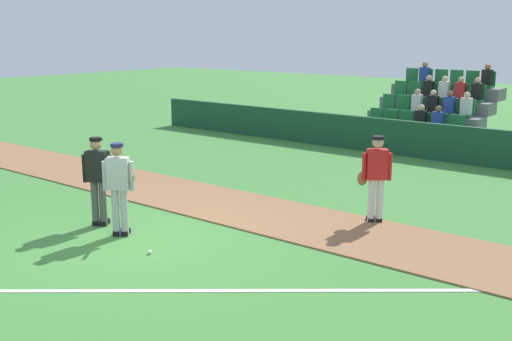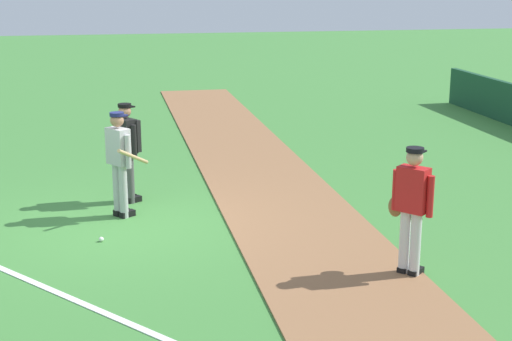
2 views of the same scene
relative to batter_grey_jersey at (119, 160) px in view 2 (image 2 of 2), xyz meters
name	(u,v)px [view 2 (image 2 of 2)]	position (x,y,z in m)	size (l,w,h in m)	color
ground_plane	(123,225)	(0.47, 0.00, -0.97)	(80.00, 80.00, 0.00)	#42843A
infield_dirt_path	(291,214)	(0.47, 2.78, -0.95)	(28.00, 2.26, 0.03)	#936642
foul_line_chalk	(88,306)	(3.47, -0.50, -0.96)	(12.00, 0.10, 0.01)	white
batter_grey_jersey	(119,160)	(0.00, 0.00, 0.00)	(0.73, 0.70, 1.76)	#B2B2B2
umpire_home_plate	(127,147)	(-0.83, 0.16, 0.03)	(0.53, 0.46, 1.76)	#4C4C4C
runner_red_jersey	(411,207)	(3.29, 3.70, -0.01)	(0.59, 0.48, 1.76)	silver
baseball	(101,239)	(1.17, -0.34, -0.93)	(0.07, 0.07, 0.07)	white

